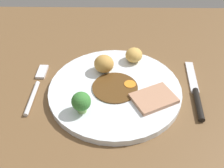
{
  "coord_description": "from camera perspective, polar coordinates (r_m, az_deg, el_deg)",
  "views": [
    {
      "loc": [
        0.35,
        -40.21,
        43.18
      ],
      "look_at": [
        -0.26,
        2.26,
        6.0
      ],
      "focal_mm": 44.41,
      "sensor_mm": 36.0,
      "label": 1
    }
  ],
  "objects": [
    {
      "name": "carrot_coin_front",
      "position": [
        0.58,
        3.36,
        -0.1
      ],
      "size": [
        2.42,
        2.42,
        0.42
      ],
      "primitive_type": "cylinder",
      "color": "orange",
      "rests_on": "dinner_plate"
    },
    {
      "name": "meat_slice_main",
      "position": [
        0.55,
        8.23,
        -2.93
      ],
      "size": [
        9.98,
        9.06,
        0.8
      ],
      "primitive_type": "cube",
      "rotation": [
        0.0,
        0.0,
        3.61
      ],
      "color": "tan",
      "rests_on": "dinner_plate"
    },
    {
      "name": "broccoli_floret",
      "position": [
        0.51,
        -6.75,
        -3.69
      ],
      "size": [
        3.63,
        3.63,
        4.34
      ],
      "color": "#8CB766",
      "rests_on": "dinner_plate"
    },
    {
      "name": "dining_table",
      "position": [
        0.58,
        0.23,
        -4.62
      ],
      "size": [
        120.0,
        84.0,
        3.6
      ],
      "primitive_type": "cube",
      "color": "brown",
      "rests_on": "ground"
    },
    {
      "name": "gravy_pool",
      "position": [
        0.57,
        -0.05,
        -0.7
      ],
      "size": [
        9.44,
        9.44,
        0.3
      ],
      "primitive_type": "cylinder",
      "color": "#563819",
      "rests_on": "dinner_plate"
    },
    {
      "name": "roast_potato_right",
      "position": [
        0.64,
        4.21,
        5.97
      ],
      "size": [
        5.27,
        5.35,
        3.2
      ],
      "primitive_type": "ellipsoid",
      "rotation": [
        0.0,
        0.0,
        1.09
      ],
      "color": "tan",
      "rests_on": "dinner_plate"
    },
    {
      "name": "knife",
      "position": [
        0.6,
        16.54,
        -1.85
      ],
      "size": [
        2.63,
        18.55,
        1.2
      ],
      "rotation": [
        0.0,
        0.0,
        1.51
      ],
      "color": "black",
      "rests_on": "dining_table"
    },
    {
      "name": "dinner_plate",
      "position": [
        0.58,
        0.0,
        -1.27
      ],
      "size": [
        27.42,
        27.42,
        1.4
      ],
      "primitive_type": "cylinder",
      "color": "white",
      "rests_on": "dining_table"
    },
    {
      "name": "roast_potato_left",
      "position": [
        0.6,
        -2.0,
        4.17
      ],
      "size": [
        4.83,
        4.67,
        3.9
      ],
      "primitive_type": "ellipsoid",
      "rotation": [
        0.0,
        0.0,
        6.15
      ],
      "color": "#BC8C42",
      "rests_on": "dinner_plate"
    },
    {
      "name": "fork",
      "position": [
        0.61,
        -15.55,
        -0.33
      ],
      "size": [
        2.13,
        15.29,
        0.9
      ],
      "rotation": [
        0.0,
        0.0,
        1.54
      ],
      "color": "silver",
      "rests_on": "dining_table"
    }
  ]
}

